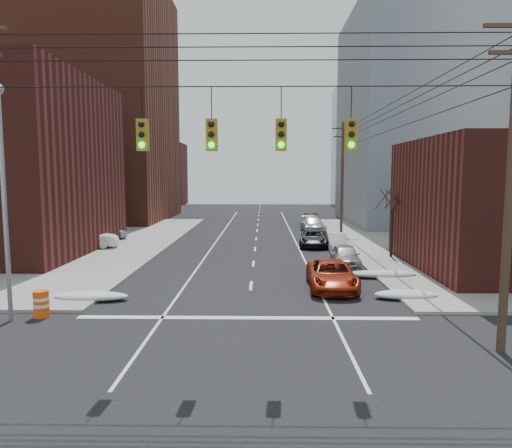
{
  "coord_description": "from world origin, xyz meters",
  "views": [
    {
      "loc": [
        0.63,
        -11.66,
        5.83
      ],
      "look_at": [
        0.22,
        14.7,
        3.0
      ],
      "focal_mm": 32.0,
      "sensor_mm": 36.0,
      "label": 1
    }
  ],
  "objects_px": {
    "parked_car_b": "(336,241)",
    "lot_car_c": "(45,240)",
    "parked_car_a": "(345,256)",
    "lot_car_a": "(88,238)",
    "parked_car_f": "(312,219)",
    "parked_car_e": "(311,220)",
    "lot_car_b": "(98,232)",
    "lot_car_d": "(73,229)",
    "red_pickup": "(332,275)",
    "parked_car_d": "(313,225)",
    "parked_car_c": "(314,238)",
    "construction_barrel": "(41,303)"
  },
  "relations": [
    {
      "from": "parked_car_b",
      "to": "lot_car_b",
      "type": "bearing_deg",
      "value": 170.62
    },
    {
      "from": "lot_car_a",
      "to": "lot_car_b",
      "type": "bearing_deg",
      "value": 2.54
    },
    {
      "from": "parked_car_f",
      "to": "lot_car_d",
      "type": "distance_m",
      "value": 26.39
    },
    {
      "from": "lot_car_b",
      "to": "parked_car_e",
      "type": "bearing_deg",
      "value": -80.32
    },
    {
      "from": "parked_car_a",
      "to": "lot_car_d",
      "type": "height_order",
      "value": "lot_car_d"
    },
    {
      "from": "parked_car_a",
      "to": "lot_car_c",
      "type": "distance_m",
      "value": 22.75
    },
    {
      "from": "parked_car_a",
      "to": "parked_car_b",
      "type": "xyz_separation_m",
      "value": [
        0.51,
        6.72,
        -0.06
      ]
    },
    {
      "from": "parked_car_b",
      "to": "lot_car_c",
      "type": "xyz_separation_m",
      "value": [
        -22.56,
        -1.11,
        0.2
      ]
    },
    {
      "from": "red_pickup",
      "to": "parked_car_f",
      "type": "xyz_separation_m",
      "value": [
        2.22,
        30.72,
        -0.06
      ]
    },
    {
      "from": "parked_car_d",
      "to": "lot_car_d",
      "type": "height_order",
      "value": "lot_car_d"
    },
    {
      "from": "parked_car_e",
      "to": "parked_car_d",
      "type": "bearing_deg",
      "value": -95.16
    },
    {
      "from": "lot_car_a",
      "to": "lot_car_b",
      "type": "relative_size",
      "value": 0.91
    },
    {
      "from": "red_pickup",
      "to": "parked_car_e",
      "type": "bearing_deg",
      "value": 87.92
    },
    {
      "from": "lot_car_c",
      "to": "parked_car_d",
      "type": "bearing_deg",
      "value": -75.39
    },
    {
      "from": "lot_car_a",
      "to": "parked_car_d",
      "type": "bearing_deg",
      "value": -66.77
    },
    {
      "from": "parked_car_b",
      "to": "parked_car_f",
      "type": "relative_size",
      "value": 0.99
    },
    {
      "from": "parked_car_f",
      "to": "lot_car_c",
      "type": "distance_m",
      "value": 29.77
    },
    {
      "from": "construction_barrel",
      "to": "red_pickup",
      "type": "bearing_deg",
      "value": 21.32
    },
    {
      "from": "parked_car_a",
      "to": "parked_car_f",
      "type": "xyz_separation_m",
      "value": [
        0.51,
        25.03,
        -0.05
      ]
    },
    {
      "from": "red_pickup",
      "to": "parked_car_c",
      "type": "distance_m",
      "value": 14.02
    },
    {
      "from": "parked_car_d",
      "to": "parked_car_f",
      "type": "bearing_deg",
      "value": 82.25
    },
    {
      "from": "lot_car_a",
      "to": "lot_car_c",
      "type": "height_order",
      "value": "lot_car_a"
    },
    {
      "from": "red_pickup",
      "to": "parked_car_b",
      "type": "height_order",
      "value": "red_pickup"
    },
    {
      "from": "parked_car_d",
      "to": "lot_car_b",
      "type": "height_order",
      "value": "lot_car_b"
    },
    {
      "from": "parked_car_f",
      "to": "construction_barrel",
      "type": "bearing_deg",
      "value": -117.78
    },
    {
      "from": "parked_car_b",
      "to": "construction_barrel",
      "type": "xyz_separation_m",
      "value": [
        -14.9,
        -17.36,
        -0.08
      ]
    },
    {
      "from": "parked_car_b",
      "to": "lot_car_c",
      "type": "bearing_deg",
      "value": -174.44
    },
    {
      "from": "red_pickup",
      "to": "parked_car_f",
      "type": "relative_size",
      "value": 1.29
    },
    {
      "from": "parked_car_b",
      "to": "lot_car_a",
      "type": "relative_size",
      "value": 0.86
    },
    {
      "from": "construction_barrel",
      "to": "parked_car_f",
      "type": "bearing_deg",
      "value": 67.33
    },
    {
      "from": "parked_car_c",
      "to": "lot_car_d",
      "type": "relative_size",
      "value": 1.15
    },
    {
      "from": "parked_car_e",
      "to": "lot_car_a",
      "type": "xyz_separation_m",
      "value": [
        -19.31,
        -16.81,
        0.2
      ]
    },
    {
      "from": "parked_car_f",
      "to": "lot_car_b",
      "type": "relative_size",
      "value": 0.8
    },
    {
      "from": "lot_car_b",
      "to": "lot_car_c",
      "type": "bearing_deg",
      "value": 137.29
    },
    {
      "from": "parked_car_b",
      "to": "lot_car_c",
      "type": "height_order",
      "value": "lot_car_c"
    },
    {
      "from": "parked_car_a",
      "to": "lot_car_b",
      "type": "distance_m",
      "value": 22.78
    },
    {
      "from": "parked_car_e",
      "to": "parked_car_f",
      "type": "bearing_deg",
      "value": 81.9
    },
    {
      "from": "parked_car_a",
      "to": "lot_car_a",
      "type": "xyz_separation_m",
      "value": [
        -19.03,
        6.42,
        0.2
      ]
    },
    {
      "from": "red_pickup",
      "to": "parked_car_a",
      "type": "xyz_separation_m",
      "value": [
        1.71,
        5.69,
        -0.01
      ]
    },
    {
      "from": "lot_car_a",
      "to": "lot_car_d",
      "type": "relative_size",
      "value": 1.1
    },
    {
      "from": "parked_car_c",
      "to": "parked_car_f",
      "type": "relative_size",
      "value": 1.2
    },
    {
      "from": "parked_car_a",
      "to": "parked_car_f",
      "type": "relative_size",
      "value": 1.04
    },
    {
      "from": "parked_car_d",
      "to": "construction_barrel",
      "type": "bearing_deg",
      "value": -119.29
    },
    {
      "from": "red_pickup",
      "to": "parked_car_a",
      "type": "height_order",
      "value": "red_pickup"
    },
    {
      "from": "parked_car_f",
      "to": "lot_car_c",
      "type": "xyz_separation_m",
      "value": [
        -22.56,
        -19.42,
        0.2
      ]
    },
    {
      "from": "parked_car_c",
      "to": "parked_car_d",
      "type": "xyz_separation_m",
      "value": [
        0.96,
        9.52,
        0.1
      ]
    },
    {
      "from": "parked_car_a",
      "to": "parked_car_c",
      "type": "relative_size",
      "value": 0.86
    },
    {
      "from": "parked_car_c",
      "to": "parked_car_f",
      "type": "distance_m",
      "value": 16.79
    },
    {
      "from": "parked_car_a",
      "to": "parked_car_e",
      "type": "height_order",
      "value": "parked_car_a"
    },
    {
      "from": "parked_car_c",
      "to": "construction_barrel",
      "type": "distance_m",
      "value": 23.15
    }
  ]
}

